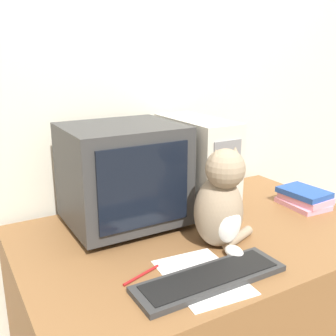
# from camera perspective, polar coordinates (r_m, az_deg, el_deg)

# --- Properties ---
(wall_back) EXTENTS (7.00, 0.05, 2.50)m
(wall_back) POSITION_cam_1_polar(r_m,az_deg,el_deg) (1.81, -3.77, 11.82)
(wall_back) COLOR beige
(wall_back) RESTS_ON ground_plane
(desk) EXTENTS (1.36, 0.88, 0.74)m
(desk) POSITION_cam_1_polar(r_m,az_deg,el_deg) (1.71, 4.86, -20.43)
(desk) COLOR brown
(desk) RESTS_ON ground_plane
(crt_monitor) EXTENTS (0.42, 0.37, 0.40)m
(crt_monitor) POSITION_cam_1_polar(r_m,az_deg,el_deg) (1.50, -6.56, -0.98)
(crt_monitor) COLOR #333333
(crt_monitor) RESTS_ON desk
(computer_tower) EXTENTS (0.18, 0.41, 0.39)m
(computer_tower) POSITION_cam_1_polar(r_m,az_deg,el_deg) (1.65, 4.08, 0.38)
(computer_tower) COLOR beige
(computer_tower) RESTS_ON desk
(keyboard) EXTENTS (0.47, 0.14, 0.02)m
(keyboard) POSITION_cam_1_polar(r_m,az_deg,el_deg) (1.21, 6.13, -15.60)
(keyboard) COLOR #2D2D2D
(keyboard) RESTS_ON desk
(cat) EXTENTS (0.25, 0.22, 0.36)m
(cat) POSITION_cam_1_polar(r_m,az_deg,el_deg) (1.35, 7.71, -5.14)
(cat) COLOR gray
(cat) RESTS_ON desk
(book_stack) EXTENTS (0.17, 0.21, 0.07)m
(book_stack) POSITION_cam_1_polar(r_m,az_deg,el_deg) (1.83, 19.16, -4.13)
(book_stack) COLOR pink
(book_stack) RESTS_ON desk
(pen) EXTENTS (0.14, 0.05, 0.01)m
(pen) POSITION_cam_1_polar(r_m,az_deg,el_deg) (1.23, -3.89, -15.24)
(pen) COLOR maroon
(pen) RESTS_ON desk
(paper_sheet) EXTENTS (0.24, 0.31, 0.00)m
(paper_sheet) POSITION_cam_1_polar(r_m,az_deg,el_deg) (1.23, 4.96, -15.45)
(paper_sheet) COLOR white
(paper_sheet) RESTS_ON desk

